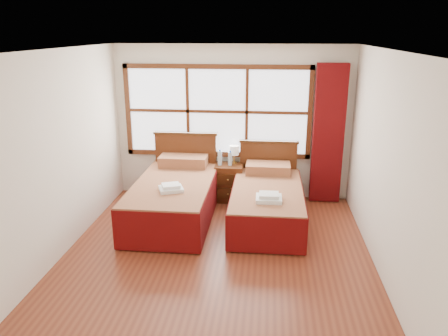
# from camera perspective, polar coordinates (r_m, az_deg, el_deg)

# --- Properties ---
(floor) EXTENTS (4.50, 4.50, 0.00)m
(floor) POSITION_cam_1_polar(r_m,az_deg,el_deg) (5.80, -0.97, -11.44)
(floor) COLOR brown
(floor) RESTS_ON ground
(ceiling) EXTENTS (4.50, 4.50, 0.00)m
(ceiling) POSITION_cam_1_polar(r_m,az_deg,el_deg) (5.07, -1.13, 15.18)
(ceiling) COLOR white
(ceiling) RESTS_ON wall_back
(wall_back) EXTENTS (4.00, 0.00, 4.00)m
(wall_back) POSITION_cam_1_polar(r_m,az_deg,el_deg) (7.46, 1.07, 5.91)
(wall_back) COLOR silver
(wall_back) RESTS_ON floor
(wall_left) EXTENTS (0.00, 4.50, 4.50)m
(wall_left) POSITION_cam_1_polar(r_m,az_deg,el_deg) (5.87, -20.82, 1.49)
(wall_left) COLOR silver
(wall_left) RESTS_ON floor
(wall_right) EXTENTS (0.00, 4.50, 4.50)m
(wall_right) POSITION_cam_1_polar(r_m,az_deg,el_deg) (5.43, 20.40, 0.27)
(wall_right) COLOR silver
(wall_right) RESTS_ON floor
(window) EXTENTS (3.16, 0.06, 1.56)m
(window) POSITION_cam_1_polar(r_m,az_deg,el_deg) (7.41, -0.89, 7.40)
(window) COLOR white
(window) RESTS_ON wall_back
(curtain) EXTENTS (0.50, 0.16, 2.30)m
(curtain) POSITION_cam_1_polar(r_m,az_deg,el_deg) (7.39, 13.46, 4.28)
(curtain) COLOR #5D090A
(curtain) RESTS_ON wall_back
(bed_left) EXTENTS (1.17, 2.27, 1.14)m
(bed_left) POSITION_cam_1_polar(r_m,az_deg,el_deg) (6.84, -6.39, -3.63)
(bed_left) COLOR #3E200D
(bed_left) RESTS_ON floor
(bed_right) EXTENTS (1.06, 2.08, 1.03)m
(bed_right) POSITION_cam_1_polar(r_m,az_deg,el_deg) (6.71, 5.64, -4.35)
(bed_right) COLOR #3E200D
(bed_right) RESTS_ON floor
(nightstand) EXTENTS (0.47, 0.47, 0.63)m
(nightstand) POSITION_cam_1_polar(r_m,az_deg,el_deg) (7.48, 0.68, -1.89)
(nightstand) COLOR #4E2511
(nightstand) RESTS_ON floor
(towels_left) EXTENTS (0.41, 0.39, 0.10)m
(towels_left) POSITION_cam_1_polar(r_m,az_deg,el_deg) (6.30, -6.94, -2.59)
(towels_left) COLOR white
(towels_left) RESTS_ON bed_left
(towels_right) EXTENTS (0.36, 0.32, 0.11)m
(towels_right) POSITION_cam_1_polar(r_m,az_deg,el_deg) (6.08, 5.87, -3.86)
(towels_right) COLOR white
(towels_right) RESTS_ON bed_right
(lamp) EXTENTS (0.16, 0.16, 0.31)m
(lamp) POSITION_cam_1_polar(r_m,az_deg,el_deg) (7.42, 1.34, 2.26)
(lamp) COLOR gold
(lamp) RESTS_ON nightstand
(bottle_near) EXTENTS (0.07, 0.07, 0.28)m
(bottle_near) POSITION_cam_1_polar(r_m,az_deg,el_deg) (7.34, -0.55, 1.34)
(bottle_near) COLOR #A8C4D8
(bottle_near) RESTS_ON nightstand
(bottle_far) EXTENTS (0.07, 0.07, 0.26)m
(bottle_far) POSITION_cam_1_polar(r_m,az_deg,el_deg) (7.33, 0.80, 1.23)
(bottle_far) COLOR #A8C4D8
(bottle_far) RESTS_ON nightstand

